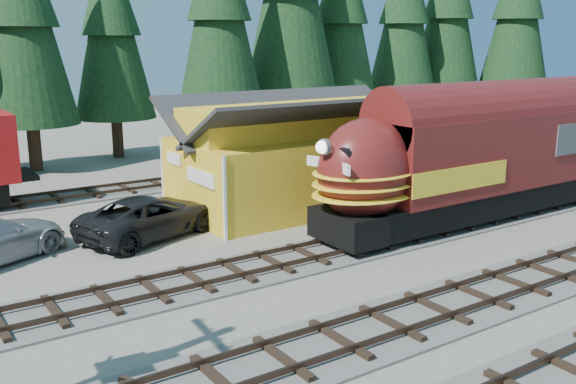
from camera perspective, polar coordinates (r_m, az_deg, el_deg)
ground at (r=23.71m, az=16.52°, el=-6.26°), size 120.00×120.00×0.00m
track_siding at (r=33.76m, az=22.20°, el=-0.78°), size 68.00×3.20×0.33m
track_spur at (r=33.73m, az=-20.22°, el=-0.62°), size 32.00×3.20×0.33m
depot at (r=30.48m, az=1.56°, el=4.35°), size 12.80×7.00×5.30m
conifer_backdrop at (r=45.18m, az=-2.78°, el=16.60°), size 81.17×21.19×17.16m
locomotive at (r=28.58m, az=16.02°, el=2.64°), size 16.92×3.36×4.60m
pickup_truck_a at (r=26.31m, az=-12.18°, el=-2.14°), size 6.62×4.59×1.68m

